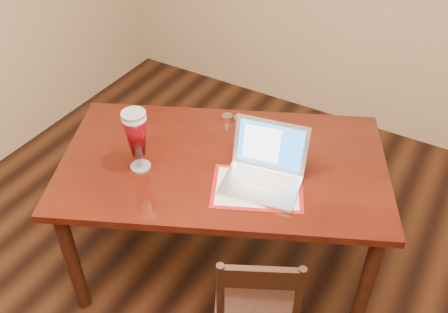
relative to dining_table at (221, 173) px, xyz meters
The scene contains 3 objects.
room_shell 1.34m from the dining_table, 63.61° to the right, with size 4.51×5.01×2.71m.
dining_table is the anchor object (origin of this frame).
dining_chair 0.72m from the dining_table, 45.88° to the right, with size 0.50×0.50×0.90m.
Camera 1 is at (0.62, -0.93, 2.39)m, focal length 40.00 mm.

